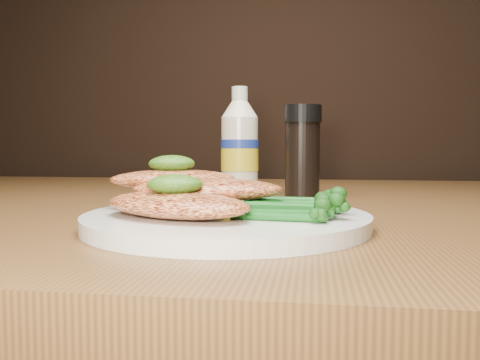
# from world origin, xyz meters

# --- Properties ---
(plate) EXTENTS (0.24, 0.24, 0.01)m
(plate) POSITION_xyz_m (0.12, 0.84, 0.76)
(plate) COLOR white
(plate) RESTS_ON dining_table
(chicken_front) EXTENTS (0.15, 0.11, 0.02)m
(chicken_front) POSITION_xyz_m (0.08, 0.81, 0.77)
(chicken_front) COLOR #F9904F
(chicken_front) RESTS_ON plate
(chicken_mid) EXTENTS (0.13, 0.08, 0.02)m
(chicken_mid) POSITION_xyz_m (0.10, 0.85, 0.78)
(chicken_mid) COLOR #F9904F
(chicken_mid) RESTS_ON plate
(chicken_back) EXTENTS (0.13, 0.09, 0.02)m
(chicken_back) POSITION_xyz_m (0.06, 0.88, 0.79)
(chicken_back) COLOR #F9904F
(chicken_back) RESTS_ON plate
(pesto_front) EXTENTS (0.06, 0.05, 0.02)m
(pesto_front) POSITION_xyz_m (0.08, 0.81, 0.79)
(pesto_front) COLOR #073209
(pesto_front) RESTS_ON chicken_front
(pesto_back) EXTENTS (0.05, 0.04, 0.02)m
(pesto_back) POSITION_xyz_m (0.06, 0.88, 0.80)
(pesto_back) COLOR #073209
(pesto_back) RESTS_ON chicken_back
(broccolini_bundle) EXTENTS (0.13, 0.11, 0.02)m
(broccolini_bundle) POSITION_xyz_m (0.17, 0.85, 0.77)
(broccolini_bundle) COLOR #125518
(broccolini_bundle) RESTS_ON plate
(mayo_bottle) EXTENTS (0.07, 0.07, 0.15)m
(mayo_bottle) POSITION_xyz_m (0.09, 1.14, 0.83)
(mayo_bottle) COLOR #EDE2C9
(mayo_bottle) RESTS_ON dining_table
(pepper_grinder) EXTENTS (0.06, 0.06, 0.12)m
(pepper_grinder) POSITION_xyz_m (0.17, 1.11, 0.81)
(pepper_grinder) COLOR black
(pepper_grinder) RESTS_ON dining_table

